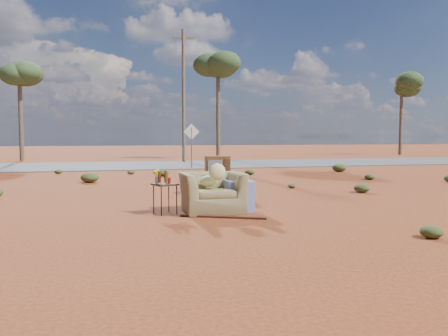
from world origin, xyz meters
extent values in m
plane|color=#92421D|center=(0.00, 0.00, 0.00)|extent=(140.00, 140.00, 0.00)
cube|color=#565659|center=(0.00, 15.00, 0.02)|extent=(140.00, 7.00, 0.04)
imported|color=olive|center=(-0.24, -0.22, 0.55)|extent=(1.26, 0.82, 1.09)
ellipsoid|color=#D5CE82|center=(-0.30, -0.16, 0.63)|extent=(0.39, 0.39, 0.23)
ellipsoid|color=#D5CE82|center=(-0.18, -0.43, 0.84)|extent=(0.35, 0.17, 0.35)
cube|color=#202495|center=(0.34, -0.10, 0.32)|extent=(0.53, 0.82, 0.64)
cube|color=black|center=(0.51, 2.46, 0.52)|extent=(0.62, 0.50, 0.03)
cylinder|color=black|center=(0.23, 2.29, 0.26)|extent=(0.03, 0.03, 0.52)
cylinder|color=black|center=(0.75, 2.23, 0.26)|extent=(0.03, 0.03, 0.52)
cylinder|color=black|center=(0.27, 2.69, 0.26)|extent=(0.03, 0.03, 0.52)
cylinder|color=black|center=(0.80, 2.63, 0.26)|extent=(0.03, 0.03, 0.52)
cube|color=brown|center=(0.51, 2.46, 0.79)|extent=(0.70, 0.57, 0.50)
cube|color=slate|center=(0.39, 2.21, 0.79)|extent=(0.39, 0.06, 0.31)
cube|color=#472D19|center=(0.71, 2.17, 0.79)|extent=(0.15, 0.04, 0.35)
cube|color=#3C2616|center=(-1.21, -0.23, 0.60)|extent=(0.55, 0.55, 0.03)
cylinder|color=black|center=(-1.31, -0.45, 0.30)|extent=(0.02, 0.02, 0.60)
cylinder|color=black|center=(-0.99, -0.33, 0.30)|extent=(0.02, 0.02, 0.60)
cylinder|color=black|center=(-1.43, -0.13, 0.30)|extent=(0.02, 0.02, 0.60)
cylinder|color=black|center=(-1.11, -0.01, 0.30)|extent=(0.02, 0.02, 0.60)
cylinder|color=#4F2B0D|center=(-1.32, -0.22, 0.73)|extent=(0.06, 0.06, 0.22)
cylinder|color=#4F2B0D|center=(-1.20, -0.30, 0.74)|extent=(0.06, 0.06, 0.24)
cylinder|color=#285E2F|center=(-1.16, -0.12, 0.72)|extent=(0.05, 0.05, 0.21)
cylinder|color=red|center=(-1.13, -0.29, 0.67)|extent=(0.05, 0.05, 0.11)
cylinder|color=silver|center=(-1.38, -0.15, 0.68)|extent=(0.07, 0.07, 0.12)
ellipsoid|color=yellow|center=(-1.38, -0.15, 0.83)|extent=(0.14, 0.14, 0.10)
cylinder|color=#4A1C13|center=(-0.20, -0.97, 0.02)|extent=(1.54, 0.76, 0.04)
cylinder|color=brown|center=(1.50, 12.00, 1.00)|extent=(0.06, 0.06, 2.00)
cube|color=silver|center=(1.50, 12.00, 1.80)|extent=(0.78, 0.04, 0.78)
cylinder|color=brown|center=(-8.00, 22.00, 3.00)|extent=(0.28, 0.28, 6.00)
ellipsoid|color=#40562C|center=(-8.00, 22.00, 5.50)|extent=(3.20, 3.20, 2.20)
cylinder|color=brown|center=(5.00, 21.00, 3.50)|extent=(0.28, 0.28, 7.00)
ellipsoid|color=#40562C|center=(5.00, 21.00, 6.50)|extent=(3.20, 3.20, 2.20)
cylinder|color=brown|center=(22.00, 24.00, 3.25)|extent=(0.28, 0.28, 6.50)
ellipsoid|color=#40562C|center=(22.00, 24.00, 6.00)|extent=(3.20, 3.20, 2.20)
cylinder|color=brown|center=(2.00, 17.50, 4.00)|extent=(0.20, 0.20, 8.00)
cube|color=brown|center=(2.00, 17.50, 7.50)|extent=(1.40, 0.10, 0.10)
ellipsoid|color=#404B20|center=(4.50, 1.80, 0.12)|extent=(0.44, 0.44, 0.24)
ellipsoid|color=#404B20|center=(-3.00, 6.50, 0.17)|extent=(0.60, 0.60, 0.33)
ellipsoid|color=#404B20|center=(6.80, 5.00, 0.10)|extent=(0.36, 0.36, 0.20)
ellipsoid|color=#404B20|center=(3.20, 8.00, 0.11)|extent=(0.40, 0.40, 0.22)
ellipsoid|color=#404B20|center=(-1.50, 9.50, 0.08)|extent=(0.30, 0.30, 0.17)
camera|label=1|loc=(-2.22, -8.97, 1.55)|focal=35.00mm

